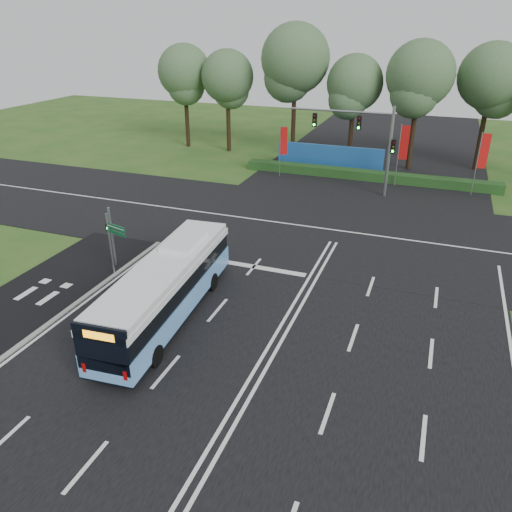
{
  "coord_description": "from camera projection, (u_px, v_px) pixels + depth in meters",
  "views": [
    {
      "loc": [
        5.69,
        -18.75,
        12.81
      ],
      "look_at": [
        -2.05,
        2.0,
        2.26
      ],
      "focal_mm": 35.0,
      "sensor_mm": 36.0,
      "label": 1
    }
  ],
  "objects": [
    {
      "name": "bike_path",
      "position": [
        22.0,
        306.0,
        24.56
      ],
      "size": [
        5.0,
        18.0,
        0.06
      ],
      "primitive_type": "cube",
      "color": "black",
      "rests_on": "ground"
    },
    {
      "name": "kerb_strip",
      "position": [
        62.0,
        314.0,
        23.79
      ],
      "size": [
        0.25,
        18.0,
        0.12
      ],
      "primitive_type": "cube",
      "color": "gray",
      "rests_on": "ground"
    },
    {
      "name": "traffic_light_gantry",
      "position": [
        367.0,
        136.0,
        38.44
      ],
      "size": [
        8.41,
        0.28,
        7.0
      ],
      "color": "gray",
      "rests_on": "ground"
    },
    {
      "name": "eucalyptus_row",
      "position": [
        348.0,
        74.0,
        46.28
      ],
      "size": [
        40.45,
        7.89,
        12.7
      ],
      "color": "black",
      "rests_on": "ground"
    },
    {
      "name": "banner_flag_right",
      "position": [
        482.0,
        155.0,
        38.52
      ],
      "size": [
        0.74,
        0.21,
        5.08
      ],
      "rotation": [
        0.0,
        0.0,
        0.22
      ],
      "color": "gray",
      "rests_on": "ground"
    },
    {
      "name": "ground",
      "position": [
        282.0,
        324.0,
        23.16
      ],
      "size": [
        120.0,
        120.0,
        0.0
      ],
      "primitive_type": "plane",
      "color": "#26521B",
      "rests_on": "ground"
    },
    {
      "name": "road_main",
      "position": [
        282.0,
        324.0,
        23.16
      ],
      "size": [
        20.0,
        120.0,
        0.04
      ],
      "primitive_type": "cube",
      "color": "black",
      "rests_on": "ground"
    },
    {
      "name": "pedestrian_signal",
      "position": [
        111.0,
        235.0,
        27.8
      ],
      "size": [
        0.3,
        0.42,
        3.52
      ],
      "rotation": [
        0.0,
        0.0,
        -0.12
      ],
      "color": "gray",
      "rests_on": "ground"
    },
    {
      "name": "road_cross",
      "position": [
        337.0,
        231.0,
        33.3
      ],
      "size": [
        120.0,
        14.0,
        0.05
      ],
      "primitive_type": "cube",
      "color": "black",
      "rests_on": "ground"
    },
    {
      "name": "city_bus",
      "position": [
        166.0,
        289.0,
        22.96
      ],
      "size": [
        3.11,
        11.06,
        3.13
      ],
      "rotation": [
        0.0,
        0.0,
        0.08
      ],
      "color": "#629FE3",
      "rests_on": "ground"
    },
    {
      "name": "banner_flag_mid",
      "position": [
        402.0,
        147.0,
        40.89
      ],
      "size": [
        0.76,
        0.14,
        5.17
      ],
      "rotation": [
        0.0,
        0.0,
        -0.11
      ],
      "color": "gray",
      "rests_on": "ground"
    },
    {
      "name": "street_sign",
      "position": [
        113.0,
        238.0,
        26.53
      ],
      "size": [
        1.36,
        0.45,
        3.59
      ],
      "rotation": [
        0.0,
        0.0,
        -0.28
      ],
      "color": "gray",
      "rests_on": "ground"
    },
    {
      "name": "hedge",
      "position": [
        367.0,
        176.0,
        43.72
      ],
      "size": [
        22.0,
        1.2,
        0.8
      ],
      "primitive_type": "cube",
      "color": "#193B15",
      "rests_on": "ground"
    },
    {
      "name": "banner_flag_left",
      "position": [
        283.0,
        144.0,
        43.67
      ],
      "size": [
        0.62,
        0.29,
        4.47
      ],
      "rotation": [
        0.0,
        0.0,
        0.39
      ],
      "color": "gray",
      "rests_on": "ground"
    },
    {
      "name": "blue_hoarding",
      "position": [
        330.0,
        157.0,
        46.79
      ],
      "size": [
        10.0,
        0.3,
        2.2
      ],
      "primitive_type": "cube",
      "color": "#1B5094",
      "rests_on": "ground"
    }
  ]
}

